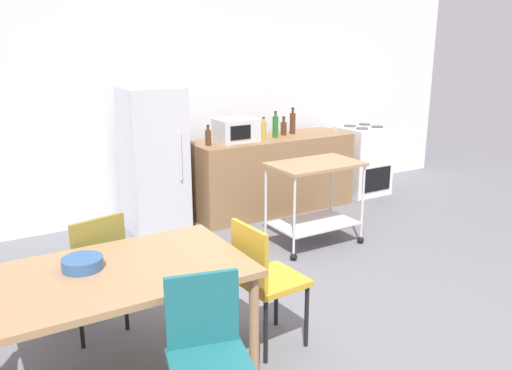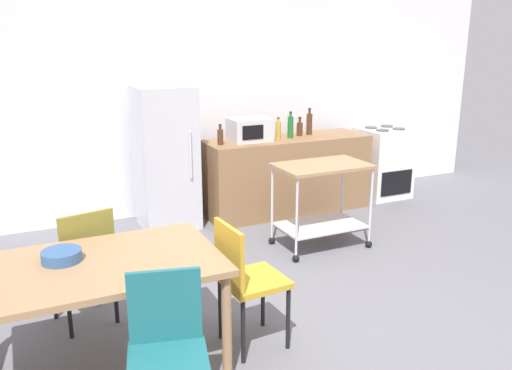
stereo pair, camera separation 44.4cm
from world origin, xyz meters
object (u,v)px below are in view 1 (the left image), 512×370
object	(u,v)px
bottle_olive_oil	(284,128)
bottle_soy_sauce	(293,123)
dining_table	(117,283)
microwave	(236,130)
stove_oven	(362,160)
bottle_sesame_oil	(264,129)
kitchen_cart	(315,190)
chair_olive	(93,266)
fruit_bowl	(82,263)
chair_teal	(208,351)
bottle_soda	(208,137)
bottle_hot_sauce	(275,126)
refrigerator	(154,160)
chair_mustard	(264,276)

from	to	relation	value
bottle_olive_oil	bottle_soy_sauce	size ratio (longest dim) A/B	0.70
dining_table	microwave	xyz separation A→B (m)	(2.12, 2.39, 0.36)
bottle_olive_oil	dining_table	bearing A→B (deg)	-138.87
stove_oven	bottle_sesame_oil	world-z (taller)	bottle_sesame_oil
kitchen_cart	bottle_sesame_oil	bearing A→B (deg)	84.05
chair_olive	bottle_sesame_oil	bearing A→B (deg)	-157.44
dining_table	stove_oven	world-z (taller)	stove_oven
fruit_bowl	bottle_olive_oil	bearing A→B (deg)	38.27
dining_table	bottle_soy_sauce	world-z (taller)	bottle_soy_sauce
dining_table	stove_oven	size ratio (longest dim) A/B	1.63
chair_teal	chair_olive	size ratio (longest dim) A/B	1.00
dining_table	chair_olive	bearing A→B (deg)	88.03
bottle_soda	bottle_soy_sauce	xyz separation A→B (m)	(1.22, 0.14, 0.04)
bottle_soda	bottle_hot_sauce	distance (m)	0.90
bottle_soda	bottle_sesame_oil	world-z (taller)	bottle_sesame_oil
refrigerator	bottle_soy_sauce	distance (m)	1.82
kitchen_cart	chair_olive	bearing A→B (deg)	-166.25
dining_table	bottle_soy_sauce	bearing A→B (deg)	39.94
bottle_sesame_oil	bottle_olive_oil	xyz separation A→B (m)	(0.32, 0.05, -0.02)
microwave	bottle_sesame_oil	bearing A→B (deg)	0.89
stove_oven	bottle_sesame_oil	bearing A→B (deg)	-179.70
chair_mustard	bottle_hot_sauce	world-z (taller)	bottle_hot_sauce
chair_mustard	refrigerator	world-z (taller)	refrigerator
chair_mustard	bottle_soy_sauce	xyz separation A→B (m)	(2.01, 2.56, 0.52)
chair_teal	chair_olive	world-z (taller)	same
kitchen_cart	bottle_soda	size ratio (longest dim) A/B	4.02
refrigerator	microwave	world-z (taller)	refrigerator
dining_table	bottle_soda	size ratio (longest dim) A/B	6.62
chair_mustard	microwave	xyz separation A→B (m)	(1.17, 2.48, 0.51)
bottle_soy_sauce	fruit_bowl	world-z (taller)	bottle_soy_sauce
chair_mustard	bottle_olive_oil	distance (m)	3.19
bottle_hot_sauce	chair_teal	bearing A→B (deg)	-128.05
chair_mustard	chair_olive	world-z (taller)	same
chair_teal	bottle_soda	distance (m)	3.40
bottle_soda	bottle_hot_sauce	xyz separation A→B (m)	(0.90, 0.04, 0.04)
refrigerator	bottle_soy_sauce	world-z (taller)	refrigerator
chair_olive	bottle_hot_sauce	xyz separation A→B (m)	(2.61, 1.71, 0.51)
chair_teal	kitchen_cart	xyz separation A→B (m)	(2.12, 1.91, 0.05)
bottle_soda	fruit_bowl	size ratio (longest dim) A/B	0.97
stove_oven	fruit_bowl	bearing A→B (deg)	-151.44
chair_teal	kitchen_cart	size ratio (longest dim) A/B	0.98
bottle_olive_oil	bottle_soy_sauce	distance (m)	0.16
chair_olive	refrigerator	distance (m)	2.17
refrigerator	kitchen_cart	xyz separation A→B (m)	(1.21, -1.26, -0.20)
refrigerator	stove_oven	bearing A→B (deg)	-1.60
bottle_sesame_oil	fruit_bowl	world-z (taller)	bottle_sesame_oil
chair_teal	chair_mustard	xyz separation A→B (m)	(0.70, 0.59, 0.00)
chair_teal	bottle_olive_oil	bearing A→B (deg)	64.52
stove_oven	kitchen_cart	distance (m)	2.06
bottle_sesame_oil	stove_oven	bearing A→B (deg)	0.30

